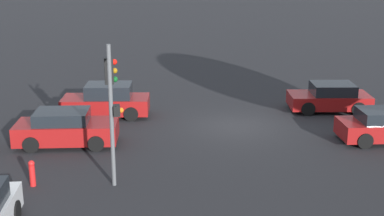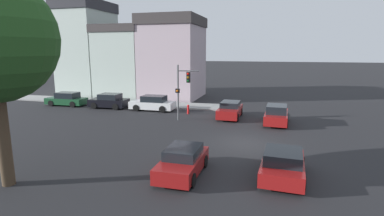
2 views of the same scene
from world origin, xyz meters
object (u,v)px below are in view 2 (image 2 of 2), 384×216
Objects in this scene: crossing_car_3 at (276,115)px; parked_car_1 at (109,101)px; fire_hydrant at (188,109)px; parked_car_2 at (67,99)px; parked_car_0 at (153,103)px; crossing_car_1 at (183,162)px; crossing_car_0 at (230,110)px; traffic_signal at (183,85)px; crossing_car_2 at (283,164)px.

crossing_car_3 is 17.37m from parked_car_1.
fire_hydrant is at bearing 80.14° from crossing_car_3.
parked_car_2 is at bearing -1.71° from parked_car_1.
parked_car_0 is 10.30m from parked_car_2.
parked_car_2 is at bearing -128.94° from crossing_car_1.
crossing_car_0 is 0.98× the size of crossing_car_3.
crossing_car_0 is 1.05× the size of crossing_car_1.
fire_hydrant is at bearing -164.86° from crossing_car_1.
fire_hydrant is (13.81, 3.74, -0.17)m from crossing_car_1.
traffic_signal is 1.06× the size of parked_car_0.
crossing_car_2 is at bearing 140.06° from parked_car_1.
parked_car_2 is (2.52, 22.49, -0.06)m from crossing_car_3.
crossing_car_2 is 22.20m from parked_car_1.
fire_hydrant is at bearing 175.83° from parked_car_2.
traffic_signal reaches higher than parked_car_1.
fire_hydrant is at bearing 36.55° from crossing_car_2.
parked_car_1 is 9.03m from fire_hydrant.
crossing_car_2 is (0.90, -4.75, 0.01)m from crossing_car_1.
crossing_car_3 reaches higher than crossing_car_0.
crossing_car_2 is at bearing 20.01° from crossing_car_0.
fire_hydrant is (0.48, 4.13, -0.21)m from crossing_car_0.
crossing_car_0 is 8.21m from parked_car_0.
crossing_car_3 is (-1.30, -4.07, 0.05)m from crossing_car_0.
traffic_signal is at bearing 41.93° from crossing_car_2.
crossing_car_0 is 13.18m from parked_car_1.
traffic_signal is 13.27m from crossing_car_2.
parked_car_1 reaches higher than crossing_car_1.
crossing_car_1 is 4.83m from crossing_car_2.
traffic_signal is at bearing -172.89° from fire_hydrant.
parked_car_1 is at bearing 85.15° from fire_hydrant.
crossing_car_2 is 0.90× the size of parked_car_0.
parked_car_0 is (2.54, 12.18, -0.03)m from crossing_car_3.
crossing_car_3 is at bearing 90.57° from traffic_signal.
traffic_signal is 1.20× the size of parked_car_1.
crossing_car_2 is 4.44× the size of fire_hydrant.
parked_car_0 is at bearing -152.10° from crossing_car_1.
parked_car_0 is at bearing -98.07° from crossing_car_0.
parked_car_2 reaches higher than fire_hydrant.
parked_car_1 is at bearing -94.72° from crossing_car_0.
fire_hydrant is at bearing 173.26° from parked_car_1.
crossing_car_0 is 13.19m from crossing_car_2.
parked_car_1 is (14.58, 12.73, 0.06)m from crossing_car_1.
crossing_car_0 reaches higher than crossing_car_2.
crossing_car_3 is at bearing 73.01° from crossing_car_0.
parked_car_0 is (3.52, 4.33, -2.44)m from traffic_signal.
crossing_car_3 is (11.14, 0.29, 0.08)m from crossing_car_2.
parked_car_1 is at bearing -0.82° from parked_car_0.
crossing_car_3 is 12.45m from parked_car_0.
traffic_signal is at bearing 99.40° from crossing_car_3.
parked_car_1 is (-0.01, 5.00, 0.00)m from parked_car_0.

